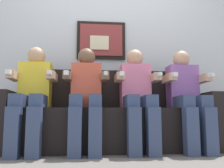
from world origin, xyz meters
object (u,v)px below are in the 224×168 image
object	(u,v)px
person_rightmost	(187,94)
person_left_center	(86,93)
person_leftmost	(32,92)
couch	(110,121)
person_right_center	(137,93)

from	to	relation	value
person_rightmost	person_left_center	bearing A→B (deg)	180.00
person_leftmost	person_rightmost	bearing A→B (deg)	0.00
couch	person_right_center	size ratio (longest dim) A/B	2.07
person_left_center	person_leftmost	bearing A→B (deg)	180.00
person_right_center	person_rightmost	bearing A→B (deg)	0.00
person_rightmost	couch	bearing A→B (deg)	168.21
person_right_center	person_rightmost	distance (m)	0.54
person_left_center	person_rightmost	size ratio (longest dim) A/B	1.00
person_right_center	person_rightmost	xyz separation A→B (m)	(0.54, 0.00, 0.00)
person_left_center	person_right_center	size ratio (longest dim) A/B	1.00
person_left_center	person_rightmost	xyz separation A→B (m)	(1.08, 0.00, 0.00)
person_leftmost	couch	bearing A→B (deg)	11.79
person_left_center	person_right_center	bearing A→B (deg)	0.00
couch	person_left_center	size ratio (longest dim) A/B	2.07
couch	person_leftmost	world-z (taller)	person_leftmost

